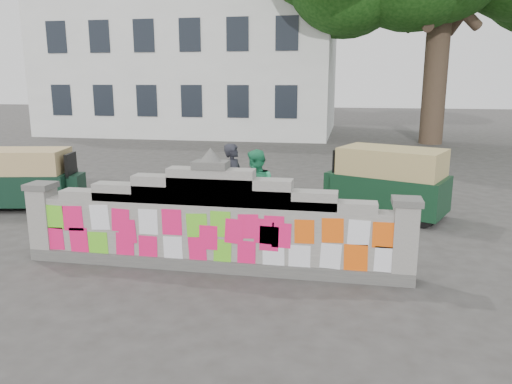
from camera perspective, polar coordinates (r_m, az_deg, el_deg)
ground at (r=8.37m, az=-4.95°, el=-8.70°), size 100.00×100.00×0.00m
parapet_wall at (r=8.12m, az=-5.07°, el=-3.79°), size 6.48×0.44×2.01m
building at (r=30.88m, az=-6.71°, el=14.42°), size 16.00×10.00×8.90m
cyclist_bike at (r=10.09m, az=-2.54°, el=-2.15°), size 1.87×1.02×0.93m
cyclist_rider at (r=10.01m, az=-2.56°, el=-0.36°), size 0.50×0.65×1.58m
pedestrian at (r=10.06m, az=0.03°, el=0.06°), size 1.01×1.04×1.69m
rickshaw_left at (r=13.20m, az=-24.75°, el=1.47°), size 2.67×1.62×1.43m
rickshaw_right at (r=11.71m, az=14.81°, el=1.24°), size 2.89×2.14×1.56m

